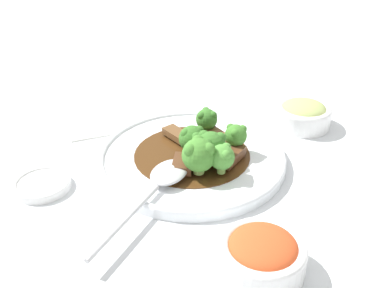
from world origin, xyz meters
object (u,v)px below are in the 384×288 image
Objects in this scene: broccoli_floret_5 at (236,135)px; beef_strip_3 at (183,136)px; broccoli_floret_0 at (222,157)px; broccoli_floret_3 at (194,139)px; side_bowl_appetizer at (303,114)px; sauce_dish at (42,184)px; broccoli_floret_4 at (207,119)px; main_plate at (192,157)px; beef_strip_0 at (217,138)px; serving_spoon at (164,178)px; beef_strip_1 at (183,164)px; side_bowl_kimchi at (262,255)px; broccoli_floret_2 at (211,146)px; broccoli_floret_1 at (199,154)px; beef_strip_2 at (228,155)px.

beef_strip_3 is at bearing -138.15° from broccoli_floret_5.
broccoli_floret_5 is (-0.05, 0.05, 0.00)m from broccoli_floret_0.
side_bowl_appetizer is at bearing 97.63° from broccoli_floret_3.
broccoli_floret_4 is at bearing 93.57° from sauce_dish.
beef_strip_0 is at bearing 104.95° from main_plate.
serving_spoon is at bearing -53.67° from broccoli_floret_3.
main_plate is 5.55× the size of beef_strip_1.
main_plate is at bearing -46.29° from broccoli_floret_4.
side_bowl_kimchi is at bearing -6.00° from beef_strip_3.
beef_strip_3 is (-0.03, -0.05, -0.00)m from beef_strip_0.
beef_strip_1 is at bearing -96.91° from broccoli_floret_2.
broccoli_floret_4 is (-0.03, -0.00, 0.02)m from beef_strip_0.
broccoli_floret_1 reaches higher than broccoli_floret_5.
broccoli_floret_3 is at bearing -132.69° from beef_strip_2.
beef_strip_1 is 1.17× the size of broccoli_floret_3.
broccoli_floret_5 is at bearing 157.68° from side_bowl_kimchi.
broccoli_floret_0 is at bearing 81.04° from serving_spoon.
broccoli_floret_4 is 0.30m from side_bowl_kimchi.
broccoli_floret_0 is (0.07, 0.02, 0.04)m from main_plate.
broccoli_floret_0 is (0.11, 0.01, 0.02)m from beef_strip_3.
side_bowl_kimchi is at bearing -44.05° from side_bowl_appetizer.
serving_spoon is at bearing -78.60° from broccoli_floret_2.
broccoli_floret_1 is at bearing -17.01° from broccoli_floret_3.
beef_strip_3 is 0.40× the size of serving_spoon.
side_bowl_kimchi is 0.34m from sauce_dish.
main_plate is 5.75× the size of broccoli_floret_2.
beef_strip_0 reaches higher than beef_strip_3.
broccoli_floret_0 is 0.03m from broccoli_floret_2.
broccoli_floret_1 reaches higher than serving_spoon.
beef_strip_1 reaches higher than sauce_dish.
beef_strip_3 is 0.78× the size of side_bowl_appetizer.
broccoli_floret_2 is 0.05m from broccoli_floret_5.
beef_strip_0 is 0.27m from side_bowl_kimchi.
broccoli_floret_3 reaches higher than main_plate.
broccoli_floret_0 is 1.03× the size of broccoli_floret_4.
beef_strip_2 reaches higher than main_plate.
main_plate is 3.61× the size of sauce_dish.
beef_strip_2 is 1.49× the size of broccoli_floret_4.
broccoli_floret_3 is at bearing -4.64° from beef_strip_3.
beef_strip_0 is 1.23× the size of broccoli_floret_3.
side_bowl_kimchi reaches higher than serving_spoon.
beef_strip_3 is 0.95× the size of sauce_dish.
beef_strip_3 is (-0.04, 0.00, 0.01)m from main_plate.
sauce_dish is at bearing -104.74° from beef_strip_2.
broccoli_floret_1 is at bearing 90.07° from serving_spoon.
broccoli_floret_0 is at bearing 66.01° from broccoli_floret_1.
beef_strip_3 is at bearing -174.44° from broccoli_floret_2.
broccoli_floret_4 reaches higher than beef_strip_0.
broccoli_floret_0 is 0.18m from side_bowl_kimchi.
side_bowl_appetizer is at bearing 109.61° from beef_strip_2.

